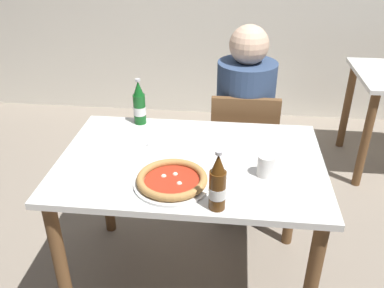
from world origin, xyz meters
TOP-DOWN VIEW (x-y plane):
  - ground_plane at (0.00, 0.00)m, footprint 8.00×8.00m
  - dining_table_main at (0.00, 0.00)m, footprint 1.20×0.80m
  - chair_behind_table at (0.25, 0.61)m, footprint 0.40×0.40m
  - diner_seated at (0.25, 0.66)m, footprint 0.34×0.34m
  - pizza_margherita_near at (-0.05, -0.21)m, footprint 0.32×0.32m
  - beer_bottle_left at (-0.31, 0.34)m, footprint 0.07×0.07m
  - beer_bottle_center at (0.14, -0.34)m, footprint 0.07×0.07m
  - napkin_with_cutlery at (-0.24, 0.19)m, footprint 0.21×0.21m
  - paper_cup at (0.33, -0.10)m, footprint 0.07×0.07m

SIDE VIEW (x-z plane):
  - ground_plane at x=0.00m, z-range 0.00..0.00m
  - chair_behind_table at x=0.25m, z-range 0.06..0.91m
  - diner_seated at x=0.25m, z-range -0.02..1.19m
  - dining_table_main at x=0.00m, z-range 0.26..1.01m
  - napkin_with_cutlery at x=-0.24m, z-range 0.75..0.76m
  - pizza_margherita_near at x=-0.05m, z-range 0.75..0.79m
  - paper_cup at x=0.33m, z-range 0.75..0.84m
  - beer_bottle_left at x=-0.31m, z-range 0.73..0.98m
  - beer_bottle_center at x=0.14m, z-range 0.73..0.98m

